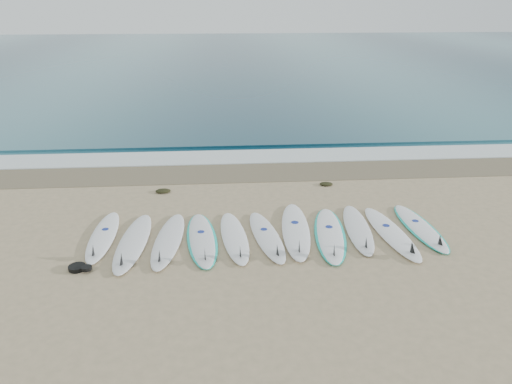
{
  "coord_description": "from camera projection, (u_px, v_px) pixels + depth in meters",
  "views": [
    {
      "loc": [
        -0.91,
        -9.53,
        4.78
      ],
      "look_at": [
        -0.08,
        1.5,
        0.4
      ],
      "focal_mm": 35.0,
      "sensor_mm": 36.0,
      "label": 1
    }
  ],
  "objects": [
    {
      "name": "leash_coil",
      "position": [
        79.0,
        268.0,
        9.28
      ],
      "size": [
        0.46,
        0.36,
        0.11
      ],
      "color": "black",
      "rests_on": "ground"
    },
    {
      "name": "surfboard_7",
      "position": [
        330.0,
        235.0,
        10.56
      ],
      "size": [
        1.01,
        2.77,
        0.34
      ],
      "rotation": [
        0.0,
        0.0,
        -0.14
      ],
      "color": "white",
      "rests_on": "ground"
    },
    {
      "name": "ocean",
      "position": [
        228.0,
        58.0,
        40.79
      ],
      "size": [
        120.0,
        55.0,
        0.03
      ],
      "primitive_type": "cube",
      "color": "#1E5162",
      "rests_on": "ground"
    },
    {
      "name": "surfboard_5",
      "position": [
        267.0,
        237.0,
        10.45
      ],
      "size": [
        0.86,
        2.53,
        0.32
      ],
      "rotation": [
        0.0,
        0.0,
        0.14
      ],
      "color": "white",
      "rests_on": "ground"
    },
    {
      "name": "surfboard_9",
      "position": [
        392.0,
        234.0,
        10.59
      ],
      "size": [
        0.79,
        2.72,
        0.34
      ],
      "rotation": [
        0.0,
        0.0,
        0.09
      ],
      "color": "white",
      "rests_on": "ground"
    },
    {
      "name": "foam_band",
      "position": [
        249.0,
        157.0,
        15.75
      ],
      "size": [
        120.0,
        1.4,
        0.04
      ],
      "primitive_type": "cube",
      "color": "silver",
      "rests_on": "ground"
    },
    {
      "name": "wet_sand_band",
      "position": [
        252.0,
        172.0,
        14.46
      ],
      "size": [
        120.0,
        1.8,
        0.01
      ],
      "primitive_type": "cube",
      "color": "#6C6048",
      "rests_on": "ground"
    },
    {
      "name": "surfboard_10",
      "position": [
        421.0,
        228.0,
        10.88
      ],
      "size": [
        0.74,
        2.53,
        0.32
      ],
      "rotation": [
        0.0,
        0.0,
        0.06
      ],
      "color": "white",
      "rests_on": "ground"
    },
    {
      "name": "ground",
      "position": [
        265.0,
        235.0,
        10.66
      ],
      "size": [
        120.0,
        120.0,
        0.0
      ],
      "primitive_type": "plane",
      "color": "tan"
    },
    {
      "name": "surfboard_0",
      "position": [
        103.0,
        237.0,
        10.45
      ],
      "size": [
        0.53,
        2.48,
        0.32
      ],
      "rotation": [
        0.0,
        0.0,
        0.01
      ],
      "color": "white",
      "rests_on": "ground"
    },
    {
      "name": "seaweed_near",
      "position": [
        163.0,
        191.0,
        12.95
      ],
      "size": [
        0.39,
        0.3,
        0.08
      ],
      "primitive_type": "ellipsoid",
      "color": "black",
      "rests_on": "ground"
    },
    {
      "name": "surfboard_4",
      "position": [
        235.0,
        238.0,
        10.42
      ],
      "size": [
        0.75,
        2.53,
        0.32
      ],
      "rotation": [
        0.0,
        0.0,
        0.1
      ],
      "color": "white",
      "rests_on": "ground"
    },
    {
      "name": "surfboard_1",
      "position": [
        132.0,
        243.0,
        10.18
      ],
      "size": [
        0.72,
        2.74,
        0.35
      ],
      "rotation": [
        0.0,
        0.0,
        -0.06
      ],
      "color": "white",
      "rests_on": "ground"
    },
    {
      "name": "seaweed_far",
      "position": [
        326.0,
        184.0,
        13.44
      ],
      "size": [
        0.36,
        0.28,
        0.07
      ],
      "primitive_type": "ellipsoid",
      "color": "black",
      "rests_on": "ground"
    },
    {
      "name": "surfboard_6",
      "position": [
        296.0,
        231.0,
        10.7
      ],
      "size": [
        0.83,
        2.89,
        0.36
      ],
      "rotation": [
        0.0,
        0.0,
        -0.08
      ],
      "color": "white",
      "rests_on": "ground"
    },
    {
      "name": "surfboard_8",
      "position": [
        358.0,
        229.0,
        10.78
      ],
      "size": [
        0.77,
        2.57,
        0.32
      ],
      "rotation": [
        0.0,
        0.0,
        -0.1
      ],
      "color": "silver",
      "rests_on": "ground"
    },
    {
      "name": "wave_crest",
      "position": [
        246.0,
        143.0,
        17.13
      ],
      "size": [
        120.0,
        1.0,
        0.1
      ],
      "primitive_type": "cube",
      "color": "#1E5162",
      "rests_on": "ground"
    },
    {
      "name": "surfboard_2",
      "position": [
        168.0,
        241.0,
        10.28
      ],
      "size": [
        0.76,
        2.64,
        0.33
      ],
      "rotation": [
        0.0,
        0.0,
        -0.09
      ],
      "color": "white",
      "rests_on": "ground"
    },
    {
      "name": "surfboard_3",
      "position": [
        202.0,
        239.0,
        10.36
      ],
      "size": [
        0.86,
        2.62,
        0.33
      ],
      "rotation": [
        0.0,
        0.0,
        0.1
      ],
      "color": "white",
      "rests_on": "ground"
    }
  ]
}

